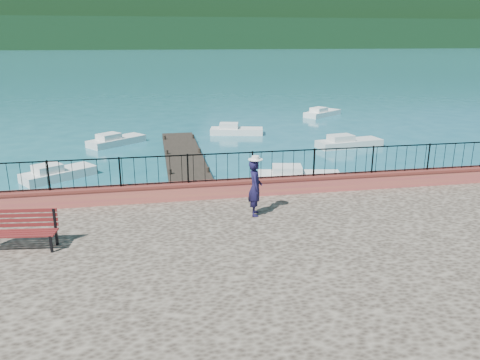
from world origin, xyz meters
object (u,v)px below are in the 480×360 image
object	(u,v)px
park_bench	(21,238)
boat_3	(116,138)
boat_0	(58,170)
person	(255,188)
boat_2	(349,140)
boat_4	(237,128)
boat_5	(322,111)
boat_1	(299,174)

from	to	relation	value
park_bench	boat_3	size ratio (longest dim) A/B	0.51
park_bench	boat_0	size ratio (longest dim) A/B	0.56
boat_0	person	bearing A→B (deg)	-86.67
boat_2	boat_4	bearing A→B (deg)	130.59
park_bench	boat_2	bearing A→B (deg)	49.95
person	boat_3	bearing A→B (deg)	26.53
park_bench	boat_0	xyz separation A→B (m)	(-1.05, 10.71, -1.10)
park_bench	boat_5	size ratio (longest dim) A/B	0.49
park_bench	boat_3	xyz separation A→B (m)	(1.18, 17.90, -1.10)
boat_1	boat_5	bearing A→B (deg)	77.87
park_bench	boat_4	xyz separation A→B (m)	(9.20, 19.74, -1.10)
park_bench	boat_2	distance (m)	21.20
boat_4	boat_0	bearing A→B (deg)	-126.11
person	boat_1	distance (m)	7.86
boat_0	boat_4	bearing A→B (deg)	6.18
boat_3	boat_5	size ratio (longest dim) A/B	0.96
boat_0	boat_2	bearing A→B (deg)	-21.85
boat_1	person	bearing A→B (deg)	-106.84
park_bench	person	size ratio (longest dim) A/B	1.07
park_bench	boat_3	distance (m)	17.98
park_bench	boat_2	size ratio (longest dim) A/B	0.46
boat_2	person	bearing A→B (deg)	-133.19
park_bench	boat_3	world-z (taller)	park_bench
boat_1	boat_5	world-z (taller)	same
boat_0	park_bench	bearing A→B (deg)	-119.58
boat_3	boat_5	distance (m)	18.67
boat_4	boat_5	world-z (taller)	same
boat_1	boat_4	bearing A→B (deg)	105.37
boat_5	boat_0	bearing A→B (deg)	-176.18
boat_3	boat_2	bearing A→B (deg)	-52.40
boat_3	person	bearing A→B (deg)	-111.65
boat_3	boat_0	bearing A→B (deg)	-146.47
boat_0	boat_5	xyz separation A→B (m)	(18.94, 15.54, 0.00)
boat_0	boat_3	distance (m)	7.53
boat_1	boat_3	bearing A→B (deg)	143.24
boat_2	boat_3	distance (m)	14.54
boat_2	boat_4	xyz separation A→B (m)	(-6.14, 5.14, 0.00)
person	boat_2	distance (m)	16.09
person	boat_3	world-z (taller)	person
person	boat_2	xyz separation A→B (m)	(8.89, 13.31, -1.68)
boat_1	boat_2	bearing A→B (deg)	62.19
boat_3	park_bench	bearing A→B (deg)	-133.02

